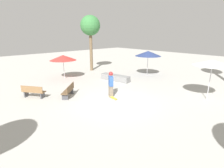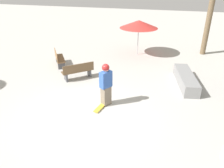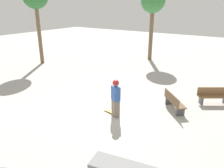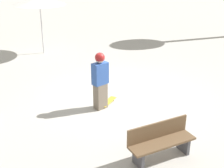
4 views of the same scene
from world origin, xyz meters
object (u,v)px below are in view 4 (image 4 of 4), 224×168
at_px(skateboard, 108,102).
at_px(bench_far, 161,141).
at_px(shade_umbrella_white, 39,1).
at_px(skater_main, 100,79).

xyz_separation_m(skateboard, bench_far, (-1.97, 2.35, 0.37)).
bearing_deg(skateboard, shade_umbrella_white, 56.59).
xyz_separation_m(skateboard, shade_umbrella_white, (4.51, -4.31, 2.36)).
xyz_separation_m(skater_main, shade_umbrella_white, (4.38, -4.67, 1.47)).
xyz_separation_m(skater_main, bench_far, (-2.10, 1.99, -0.52)).
height_order(skater_main, skateboard, skater_main).
height_order(skateboard, shade_umbrella_white, shade_umbrella_white).
bearing_deg(bench_far, shade_umbrella_white, -89.24).
distance_m(skater_main, bench_far, 2.94).
distance_m(skateboard, shade_umbrella_white, 6.67).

